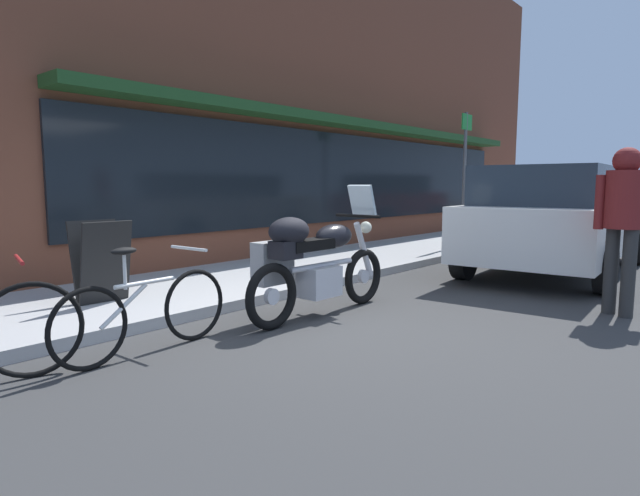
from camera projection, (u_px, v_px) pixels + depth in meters
ground_plane at (330, 326)px, 5.24m from camera, size 80.00×80.00×0.00m
storefront_building at (352, 82)px, 11.26m from camera, size 18.67×0.90×7.40m
sidewalk_curb at (479, 237)px, 13.57m from camera, size 30.00×2.43×0.12m
touring_motorcycle at (312, 261)px, 5.52m from camera, size 2.15×0.68×1.41m
parked_bicycle at (146, 312)px, 4.33m from camera, size 1.65×0.48×0.91m
parked_minivan at (558, 217)px, 8.40m from camera, size 5.00×2.36×1.67m
pedestrian_walking at (624, 210)px, 5.54m from camera, size 0.46×0.55×1.80m
sandwich_board_sign at (101, 261)px, 5.73m from camera, size 0.55×0.41×0.89m
parking_sign_pole at (465, 168)px, 10.94m from camera, size 0.44×0.07×2.78m
parked_car_down_block at (640, 202)px, 14.51m from camera, size 5.01×2.31×1.77m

